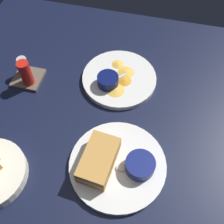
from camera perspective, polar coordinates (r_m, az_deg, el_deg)
ground_plane at (r=78.71cm, az=-1.93°, el=-5.66°), size 110.00×110.00×3.00cm
plate_sandwich_main at (r=72.87cm, az=1.18°, el=-10.97°), size 25.28×25.28×1.60cm
sandwich_half_near at (r=70.03cm, az=-2.77°, el=-9.88°), size 13.90×8.88×4.80cm
ramekin_dark_sauce at (r=70.42cm, az=5.87°, el=-10.88°), size 7.61×7.61×3.33cm
spoon_by_dark_ramekin at (r=71.32cm, az=0.99°, el=-11.54°), size 4.10×9.89×0.80cm
plate_chips_companion at (r=88.30cm, az=1.58°, el=6.94°), size 23.54×23.54×1.60cm
ramekin_light_gravy at (r=84.56cm, az=-0.86°, el=6.64°), size 6.60×6.60×3.22cm
spoon_by_gravy_ramekin at (r=85.70cm, az=-1.20°, el=6.10°), size 8.10×7.95×0.80cm
plantain_chip_scatter at (r=87.05cm, az=1.82°, el=7.08°), size 16.96×8.98×0.60cm
condiment_caddy at (r=90.38cm, az=-17.40°, el=7.72°), size 9.00×9.00×9.50cm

